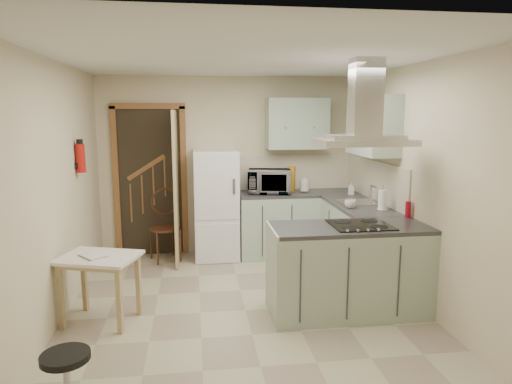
{
  "coord_description": "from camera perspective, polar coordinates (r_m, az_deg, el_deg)",
  "views": [
    {
      "loc": [
        -0.49,
        -4.38,
        1.99
      ],
      "look_at": [
        0.17,
        0.45,
        1.15
      ],
      "focal_mm": 32.0,
      "sensor_mm": 36.0,
      "label": 1
    }
  ],
  "objects": [
    {
      "name": "floor",
      "position": [
        4.83,
        -1.32,
        -14.54
      ],
      "size": [
        4.2,
        4.2,
        0.0
      ],
      "primitive_type": "plane",
      "color": "#B2AA8A",
      "rests_on": "ground"
    },
    {
      "name": "ceiling",
      "position": [
        4.43,
        -1.45,
        16.39
      ],
      "size": [
        4.2,
        4.2,
        0.0
      ],
      "primitive_type": "plane",
      "rotation": [
        3.14,
        0.0,
        0.0
      ],
      "color": "silver",
      "rests_on": "back_wall"
    },
    {
      "name": "back_wall",
      "position": [
        6.54,
        -3.44,
        3.27
      ],
      "size": [
        3.6,
        0.0,
        3.6
      ],
      "primitive_type": "plane",
      "rotation": [
        1.57,
        0.0,
        0.0
      ],
      "color": "beige",
      "rests_on": "floor"
    },
    {
      "name": "left_wall",
      "position": [
        4.63,
        -24.12,
        -0.28
      ],
      "size": [
        0.0,
        4.2,
        4.2
      ],
      "primitive_type": "plane",
      "rotation": [
        1.57,
        0.0,
        1.57
      ],
      "color": "beige",
      "rests_on": "floor"
    },
    {
      "name": "right_wall",
      "position": [
        4.99,
        19.61,
        0.69
      ],
      "size": [
        0.0,
        4.2,
        4.2
      ],
      "primitive_type": "plane",
      "rotation": [
        1.57,
        0.0,
        -1.57
      ],
      "color": "beige",
      "rests_on": "floor"
    },
    {
      "name": "doorway",
      "position": [
        6.54,
        -13.05,
        1.27
      ],
      "size": [
        1.1,
        0.12,
        2.1
      ],
      "primitive_type": "cube",
      "color": "brown",
      "rests_on": "floor"
    },
    {
      "name": "fridge",
      "position": [
        6.31,
        -5.0,
        -1.59
      ],
      "size": [
        0.6,
        0.6,
        1.5
      ],
      "primitive_type": "cube",
      "color": "white",
      "rests_on": "floor"
    },
    {
      "name": "counter_back",
      "position": [
        6.47,
        2.69,
        -4.0
      ],
      "size": [
        1.08,
        0.6,
        0.9
      ],
      "primitive_type": "cube",
      "color": "#9EB2A0",
      "rests_on": "floor"
    },
    {
      "name": "counter_right",
      "position": [
        6.05,
        11.75,
        -5.17
      ],
      "size": [
        0.6,
        1.95,
        0.9
      ],
      "primitive_type": "cube",
      "color": "#9EB2A0",
      "rests_on": "floor"
    },
    {
      "name": "splashback",
      "position": [
        6.68,
        4.83,
        2.53
      ],
      "size": [
        1.68,
        0.02,
        0.5
      ],
      "primitive_type": "cube",
      "color": "beige",
      "rests_on": "counter_back"
    },
    {
      "name": "wall_cabinet_back",
      "position": [
        6.46,
        5.15,
        8.51
      ],
      "size": [
        0.85,
        0.35,
        0.7
      ],
      "primitive_type": "cube",
      "color": "#9EB2A0",
      "rests_on": "back_wall"
    },
    {
      "name": "wall_cabinet_right",
      "position": [
        5.64,
        14.39,
        8.06
      ],
      "size": [
        0.35,
        0.9,
        0.7
      ],
      "primitive_type": "cube",
      "color": "#9EB2A0",
      "rests_on": "right_wall"
    },
    {
      "name": "peninsula",
      "position": [
        4.72,
        11.55,
        -9.47
      ],
      "size": [
        1.55,
        0.65,
        0.9
      ],
      "primitive_type": "cube",
      "color": "#9EB2A0",
      "rests_on": "floor"
    },
    {
      "name": "hob",
      "position": [
        4.62,
        12.92,
        -4.03
      ],
      "size": [
        0.58,
        0.5,
        0.01
      ],
      "primitive_type": "cube",
      "color": "black",
      "rests_on": "peninsula"
    },
    {
      "name": "extractor_hood",
      "position": [
        4.5,
        13.32,
        6.09
      ],
      "size": [
        0.9,
        0.55,
        0.1
      ],
      "primitive_type": "cube",
      "color": "silver",
      "rests_on": "ceiling"
    },
    {
      "name": "sink",
      "position": [
        5.79,
        12.48,
        -1.25
      ],
      "size": [
        0.45,
        0.4,
        0.01
      ],
      "primitive_type": "cube",
      "color": "silver",
      "rests_on": "counter_right"
    },
    {
      "name": "fire_extinguisher",
      "position": [
        5.44,
        -21.08,
        3.97
      ],
      "size": [
        0.1,
        0.1,
        0.32
      ],
      "primitive_type": "cylinder",
      "color": "#B2140F",
      "rests_on": "left_wall"
    },
    {
      "name": "drop_leaf_table",
      "position": [
        4.71,
        -18.83,
        -11.4
      ],
      "size": [
        0.83,
        0.72,
        0.66
      ],
      "primitive_type": "cube",
      "rotation": [
        0.0,
        0.0,
        -0.31
      ],
      "color": "tan",
      "rests_on": "floor"
    },
    {
      "name": "bentwood_chair",
      "position": [
        6.34,
        -11.31,
        -4.49
      ],
      "size": [
        0.51,
        0.51,
        0.89
      ],
      "primitive_type": "cube",
      "rotation": [
        0.0,
        0.0,
        0.36
      ],
      "color": "#491D18",
      "rests_on": "floor"
    },
    {
      "name": "stool",
      "position": [
        3.53,
        -22.53,
        -21.2
      ],
      "size": [
        0.39,
        0.39,
        0.43
      ],
      "primitive_type": "cylinder",
      "rotation": [
        0.0,
        0.0,
        0.25
      ],
      "color": "black",
      "rests_on": "floor"
    },
    {
      "name": "microwave",
      "position": [
        6.31,
        1.69,
        1.33
      ],
      "size": [
        0.64,
        0.49,
        0.32
      ],
      "primitive_type": "imported",
      "rotation": [
        0.0,
        0.0,
        -0.17
      ],
      "color": "black",
      "rests_on": "counter_back"
    },
    {
      "name": "kettle",
      "position": [
        6.42,
        6.08,
        0.85
      ],
      "size": [
        0.14,
        0.14,
        0.2
      ],
      "primitive_type": "cylinder",
      "rotation": [
        0.0,
        0.0,
        0.02
      ],
      "color": "silver",
      "rests_on": "counter_back"
    },
    {
      "name": "cereal_box",
      "position": [
        6.59,
        4.48,
        1.72
      ],
      "size": [
        0.15,
        0.24,
        0.34
      ],
      "primitive_type": "cube",
      "rotation": [
        0.0,
        0.0,
        -0.31
      ],
      "color": "orange",
      "rests_on": "counter_back"
    },
    {
      "name": "soap_bottle",
      "position": [
        6.34,
        11.85,
        0.48
      ],
      "size": [
        0.11,
        0.11,
        0.18
      ],
      "primitive_type": "imported",
      "rotation": [
        0.0,
        0.0,
        -0.42
      ],
      "color": "silver",
      "rests_on": "counter_right"
    },
    {
      "name": "paper_towel",
      "position": [
        5.39,
        15.52,
        -0.94
      ],
      "size": [
        0.12,
        0.12,
        0.24
      ],
      "primitive_type": "cylinder",
      "rotation": [
        0.0,
        0.0,
        -0.39
      ],
      "color": "white",
      "rests_on": "counter_right"
    },
    {
      "name": "cup",
      "position": [
        5.42,
        11.71,
        -1.47
      ],
      "size": [
        0.16,
        0.16,
        0.1
      ],
      "primitive_type": "imported",
      "rotation": [
        0.0,
        0.0,
        0.32
      ],
      "color": "white",
      "rests_on": "counter_right"
    },
    {
      "name": "red_bottle",
      "position": [
        5.1,
        18.48,
        -2.09
      ],
      "size": [
        0.07,
        0.07,
        0.17
      ],
      "primitive_type": "cylinder",
      "rotation": [
        0.0,
        0.0,
        -0.12
      ],
      "color": "#A60E22",
      "rests_on": "peninsula"
    },
    {
      "name": "book",
      "position": [
        4.56,
        -20.76,
        -7.1
      ],
      "size": [
        0.31,
        0.32,
        0.11
      ],
      "primitive_type": "imported",
      "rotation": [
        0.0,
        0.0,
        0.68
      ],
      "color": "#A24636",
      "rests_on": "drop_leaf_table"
    }
  ]
}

